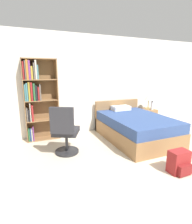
# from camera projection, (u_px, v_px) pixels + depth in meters

# --- Properties ---
(wall_back) EXTENTS (9.00, 0.06, 2.60)m
(wall_back) POSITION_uv_depth(u_px,v_px,m) (103.00, 84.00, 4.92)
(wall_back) COLOR white
(wall_back) RESTS_ON ground_plane
(bookshelf) EXTENTS (0.78, 0.28, 1.94)m
(bookshelf) POSITION_uv_depth(u_px,v_px,m) (36.00, 96.00, 4.12)
(bookshelf) COLOR olive
(bookshelf) RESTS_ON ground_plane
(bed) EXTENTS (1.35, 1.98, 0.85)m
(bed) POSITION_uv_depth(u_px,v_px,m) (134.00, 127.00, 4.35)
(bed) COLOR olive
(bed) RESTS_ON ground_plane
(office_chair) EXTENTS (0.66, 0.71, 1.02)m
(office_chair) POSITION_uv_depth(u_px,v_px,m) (65.00, 132.00, 3.45)
(office_chair) COLOR #232326
(office_chair) RESTS_ON ground_plane
(nightstand) EXTENTS (0.44, 0.49, 0.54)m
(nightstand) POSITION_uv_depth(u_px,v_px,m) (147.00, 118.00, 5.38)
(nightstand) COLOR olive
(nightstand) RESTS_ON ground_plane
(table_lamp) EXTENTS (0.25, 0.25, 0.46)m
(table_lamp) POSITION_uv_depth(u_px,v_px,m) (149.00, 98.00, 5.25)
(table_lamp) COLOR tan
(table_lamp) RESTS_ON nightstand
(water_bottle) EXTENTS (0.08, 0.08, 0.25)m
(water_bottle) POSITION_uv_depth(u_px,v_px,m) (152.00, 106.00, 5.21)
(water_bottle) COLOR silver
(water_bottle) RESTS_ON nightstand
(backpack_red) EXTENTS (0.33, 0.27, 0.38)m
(backpack_red) POSITION_uv_depth(u_px,v_px,m) (179.00, 162.00, 2.88)
(backpack_red) COLOR maroon
(backpack_red) RESTS_ON ground_plane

